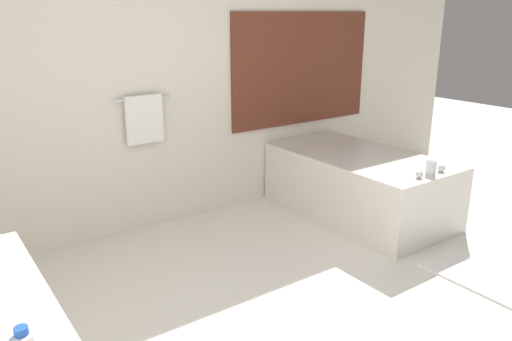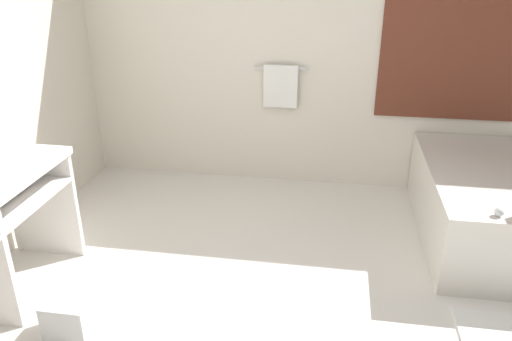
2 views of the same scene
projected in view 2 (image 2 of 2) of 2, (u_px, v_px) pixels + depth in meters
ground_plane at (286, 328)px, 3.09m from camera, size 16.00×16.00×0.00m
wall_back_with_blinds at (320, 46)px, 4.56m from camera, size 7.40×0.13×2.70m
bathtub at (484, 201)px, 3.96m from camera, size 0.92×1.70×0.70m
waste_bin at (72, 316)px, 3.00m from camera, size 0.27×0.27×0.26m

